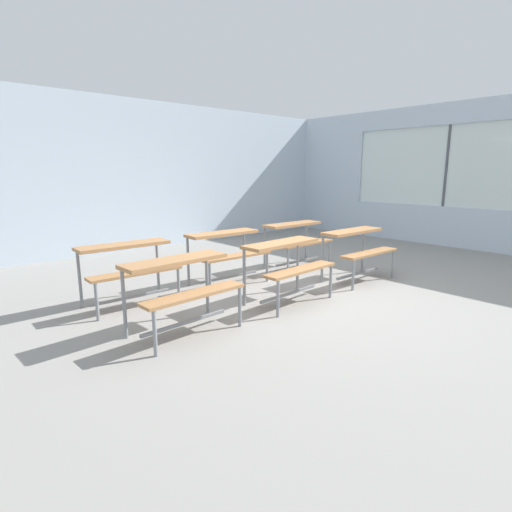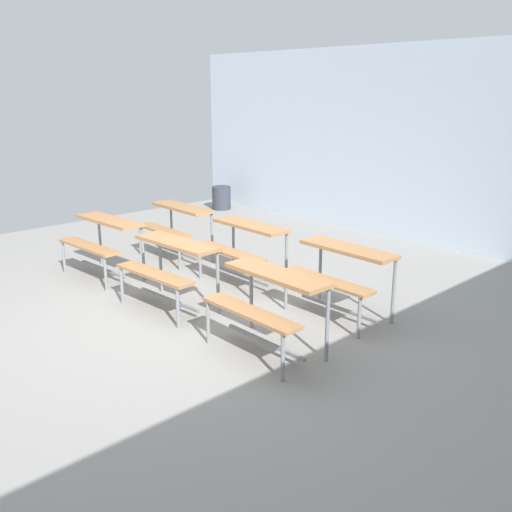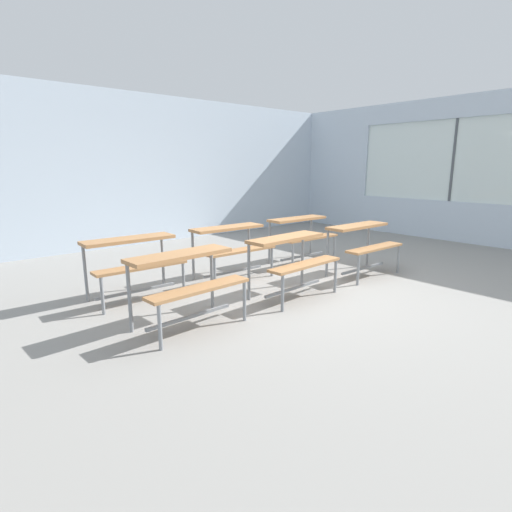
{
  "view_description": "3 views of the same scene",
  "coord_description": "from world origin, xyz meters",
  "px_view_note": "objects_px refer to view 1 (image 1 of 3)",
  "views": [
    {
      "loc": [
        -3.8,
        -3.3,
        1.6
      ],
      "look_at": [
        -0.35,
        0.59,
        0.49
      ],
      "focal_mm": 28.0,
      "sensor_mm": 36.0,
      "label": 1
    },
    {
      "loc": [
        4.59,
        -3.32,
        2.34
      ],
      "look_at": [
        0.28,
        0.75,
        0.58
      ],
      "focal_mm": 39.79,
      "sensor_mm": 36.0,
      "label": 2
    },
    {
      "loc": [
        -3.8,
        -3.3,
        1.6
      ],
      "look_at": [
        -0.81,
        0.15,
        0.56
      ],
      "focal_mm": 28.0,
      "sensor_mm": 36.0,
      "label": 3
    }
  ],
  "objects_px": {
    "desk_bench_r0c0": "(182,278)",
    "desk_bench_r1c2": "(297,234)",
    "desk_bench_r0c2": "(358,243)",
    "desk_bench_r1c0": "(128,259)",
    "desk_bench_r1c1": "(227,245)",
    "desk_bench_r0c1": "(288,257)"
  },
  "relations": [
    {
      "from": "desk_bench_r0c1",
      "to": "desk_bench_r1c2",
      "type": "xyz_separation_m",
      "value": [
        1.43,
        1.16,
        0.0
      ]
    },
    {
      "from": "desk_bench_r0c0",
      "to": "desk_bench_r0c2",
      "type": "xyz_separation_m",
      "value": [
        3.0,
        -0.01,
        0.0
      ]
    },
    {
      "from": "desk_bench_r0c2",
      "to": "desk_bench_r1c0",
      "type": "relative_size",
      "value": 1.0
    },
    {
      "from": "desk_bench_r0c0",
      "to": "desk_bench_r1c0",
      "type": "xyz_separation_m",
      "value": [
        -0.04,
        1.16,
        0.0
      ]
    },
    {
      "from": "desk_bench_r1c1",
      "to": "desk_bench_r0c0",
      "type": "bearing_deg",
      "value": -140.03
    },
    {
      "from": "desk_bench_r1c2",
      "to": "desk_bench_r1c0",
      "type": "bearing_deg",
      "value": -179.01
    },
    {
      "from": "desk_bench_r1c1",
      "to": "desk_bench_r1c2",
      "type": "distance_m",
      "value": 1.49
    },
    {
      "from": "desk_bench_r0c2",
      "to": "desk_bench_r1c2",
      "type": "relative_size",
      "value": 1.0
    },
    {
      "from": "desk_bench_r0c0",
      "to": "desk_bench_r0c2",
      "type": "height_order",
      "value": "same"
    },
    {
      "from": "desk_bench_r0c2",
      "to": "desk_bench_r1c1",
      "type": "xyz_separation_m",
      "value": [
        -1.57,
        1.13,
        0.0
      ]
    },
    {
      "from": "desk_bench_r0c1",
      "to": "desk_bench_r0c2",
      "type": "distance_m",
      "value": 1.51
    },
    {
      "from": "desk_bench_r0c2",
      "to": "desk_bench_r1c1",
      "type": "height_order",
      "value": "same"
    },
    {
      "from": "desk_bench_r0c0",
      "to": "desk_bench_r0c1",
      "type": "height_order",
      "value": "same"
    },
    {
      "from": "desk_bench_r0c0",
      "to": "desk_bench_r1c2",
      "type": "height_order",
      "value": "same"
    },
    {
      "from": "desk_bench_r0c2",
      "to": "desk_bench_r1c2",
      "type": "distance_m",
      "value": 1.15
    },
    {
      "from": "desk_bench_r0c0",
      "to": "desk_bench_r0c1",
      "type": "relative_size",
      "value": 1.0
    },
    {
      "from": "desk_bench_r1c2",
      "to": "desk_bench_r0c0",
      "type": "bearing_deg",
      "value": -157.23
    },
    {
      "from": "desk_bench_r0c2",
      "to": "desk_bench_r0c1",
      "type": "bearing_deg",
      "value": -178.46
    },
    {
      "from": "desk_bench_r1c0",
      "to": "desk_bench_r1c2",
      "type": "relative_size",
      "value": 1.0
    },
    {
      "from": "desk_bench_r0c1",
      "to": "desk_bench_r1c2",
      "type": "height_order",
      "value": "same"
    },
    {
      "from": "desk_bench_r0c2",
      "to": "desk_bench_r1c0",
      "type": "bearing_deg",
      "value": 159.98
    },
    {
      "from": "desk_bench_r0c0",
      "to": "desk_bench_r1c1",
      "type": "bearing_deg",
      "value": 35.27
    }
  ]
}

